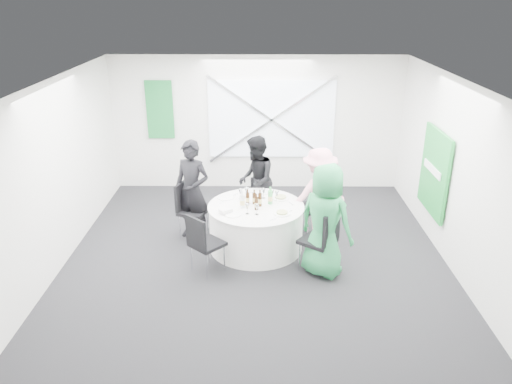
{
  "coord_description": "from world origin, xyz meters",
  "views": [
    {
      "loc": [
        0.06,
        -7.15,
        3.99
      ],
      "look_at": [
        0.0,
        0.2,
        1.0
      ],
      "focal_mm": 35.0,
      "sensor_mm": 36.0,
      "label": 1
    }
  ],
  "objects_px": {
    "clear_water_bottle": "(242,201)",
    "chair_back_right": "(316,201)",
    "chair_front_right": "(323,236)",
    "green_water_bottle": "(270,197)",
    "banquet_table": "(256,227)",
    "person_woman_green": "(325,221)",
    "chair_back": "(260,198)",
    "chair_back_left": "(188,206)",
    "chair_front_left": "(203,240)",
    "person_woman_pink": "(319,194)",
    "person_man_back": "(256,180)",
    "person_man_back_left": "(192,190)"
  },
  "relations": [
    {
      "from": "person_woman_green",
      "to": "chair_back_left",
      "type": "bearing_deg",
      "value": 8.57
    },
    {
      "from": "chair_front_right",
      "to": "chair_back_left",
      "type": "bearing_deg",
      "value": -81.48
    },
    {
      "from": "chair_front_right",
      "to": "green_water_bottle",
      "type": "bearing_deg",
      "value": -100.52
    },
    {
      "from": "chair_back_left",
      "to": "person_man_back_left",
      "type": "bearing_deg",
      "value": -79.05
    },
    {
      "from": "person_woman_pink",
      "to": "green_water_bottle",
      "type": "xyz_separation_m",
      "value": [
        -0.82,
        -0.29,
        0.07
      ]
    },
    {
      "from": "person_woman_pink",
      "to": "person_woman_green",
      "type": "relative_size",
      "value": 0.93
    },
    {
      "from": "person_man_back",
      "to": "banquet_table",
      "type": "bearing_deg",
      "value": 0.0
    },
    {
      "from": "chair_back_right",
      "to": "clear_water_bottle",
      "type": "distance_m",
      "value": 1.44
    },
    {
      "from": "person_man_back_left",
      "to": "person_man_back",
      "type": "relative_size",
      "value": 1.06
    },
    {
      "from": "chair_back_right",
      "to": "person_woman_pink",
      "type": "xyz_separation_m",
      "value": [
        0.02,
        -0.2,
        0.2
      ]
    },
    {
      "from": "person_man_back",
      "to": "person_woman_pink",
      "type": "relative_size",
      "value": 1.01
    },
    {
      "from": "person_man_back",
      "to": "green_water_bottle",
      "type": "xyz_separation_m",
      "value": [
        0.24,
        -0.93,
        0.06
      ]
    },
    {
      "from": "banquet_table",
      "to": "chair_back_right",
      "type": "height_order",
      "value": "chair_back_right"
    },
    {
      "from": "chair_back",
      "to": "clear_water_bottle",
      "type": "bearing_deg",
      "value": -100.87
    },
    {
      "from": "chair_back_left",
      "to": "chair_front_right",
      "type": "height_order",
      "value": "chair_front_right"
    },
    {
      "from": "chair_back",
      "to": "person_woman_green",
      "type": "bearing_deg",
      "value": -58.36
    },
    {
      "from": "chair_back",
      "to": "clear_water_bottle",
      "type": "distance_m",
      "value": 1.19
    },
    {
      "from": "green_water_bottle",
      "to": "chair_back_left",
      "type": "bearing_deg",
      "value": 166.43
    },
    {
      "from": "chair_back_right",
      "to": "chair_front_right",
      "type": "height_order",
      "value": "chair_front_right"
    },
    {
      "from": "person_woman_pink",
      "to": "clear_water_bottle",
      "type": "distance_m",
      "value": 1.35
    },
    {
      "from": "chair_front_right",
      "to": "banquet_table",
      "type": "bearing_deg",
      "value": -90.0
    },
    {
      "from": "chair_back",
      "to": "person_man_back_left",
      "type": "height_order",
      "value": "person_man_back_left"
    },
    {
      "from": "chair_front_right",
      "to": "clear_water_bottle",
      "type": "bearing_deg",
      "value": -82.11
    },
    {
      "from": "chair_back_right",
      "to": "person_woman_green",
      "type": "relative_size",
      "value": 0.59
    },
    {
      "from": "chair_back_left",
      "to": "person_woman_green",
      "type": "xyz_separation_m",
      "value": [
        2.18,
        -1.21,
        0.3
      ]
    },
    {
      "from": "chair_front_right",
      "to": "clear_water_bottle",
      "type": "xyz_separation_m",
      "value": [
        -1.22,
        0.69,
        0.27
      ]
    },
    {
      "from": "person_man_back",
      "to": "person_woman_pink",
      "type": "bearing_deg",
      "value": 58.34
    },
    {
      "from": "banquet_table",
      "to": "chair_back_left",
      "type": "bearing_deg",
      "value": 159.93
    },
    {
      "from": "chair_back",
      "to": "chair_front_right",
      "type": "bearing_deg",
      "value": -58.5
    },
    {
      "from": "clear_water_bottle",
      "to": "banquet_table",
      "type": "bearing_deg",
      "value": 19.21
    },
    {
      "from": "person_woman_pink",
      "to": "chair_front_right",
      "type": "bearing_deg",
      "value": 67.53
    },
    {
      "from": "green_water_bottle",
      "to": "person_woman_green",
      "type": "bearing_deg",
      "value": -47.89
    },
    {
      "from": "chair_front_left",
      "to": "person_man_back",
      "type": "distance_m",
      "value": 2.01
    },
    {
      "from": "chair_back_right",
      "to": "person_woman_green",
      "type": "bearing_deg",
      "value": -30.0
    },
    {
      "from": "person_woman_pink",
      "to": "chair_back",
      "type": "bearing_deg",
      "value": -52.64
    },
    {
      "from": "green_water_bottle",
      "to": "clear_water_bottle",
      "type": "bearing_deg",
      "value": -159.89
    },
    {
      "from": "chair_front_right",
      "to": "person_man_back",
      "type": "bearing_deg",
      "value": -113.16
    },
    {
      "from": "chair_back_right",
      "to": "green_water_bottle",
      "type": "height_order",
      "value": "green_water_bottle"
    },
    {
      "from": "banquet_table",
      "to": "green_water_bottle",
      "type": "relative_size",
      "value": 5.36
    },
    {
      "from": "person_woman_green",
      "to": "clear_water_bottle",
      "type": "bearing_deg",
      "value": 7.78
    },
    {
      "from": "chair_back_right",
      "to": "green_water_bottle",
      "type": "xyz_separation_m",
      "value": [
        -0.8,
        -0.49,
        0.27
      ]
    },
    {
      "from": "clear_water_bottle",
      "to": "chair_back_right",
      "type": "bearing_deg",
      "value": 27.65
    },
    {
      "from": "banquet_table",
      "to": "chair_back_left",
      "type": "relative_size",
      "value": 1.6
    },
    {
      "from": "chair_back_left",
      "to": "chair_front_left",
      "type": "distance_m",
      "value": 1.3
    },
    {
      "from": "person_man_back_left",
      "to": "green_water_bottle",
      "type": "distance_m",
      "value": 1.35
    },
    {
      "from": "person_man_back_left",
      "to": "person_woman_green",
      "type": "relative_size",
      "value": 0.99
    },
    {
      "from": "person_man_back",
      "to": "person_woman_green",
      "type": "distance_m",
      "value": 2.08
    },
    {
      "from": "banquet_table",
      "to": "chair_front_left",
      "type": "distance_m",
      "value": 1.15
    },
    {
      "from": "chair_front_left",
      "to": "person_woman_pink",
      "type": "bearing_deg",
      "value": -103.08
    },
    {
      "from": "green_water_bottle",
      "to": "chair_back",
      "type": "bearing_deg",
      "value": 100.09
    }
  ]
}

